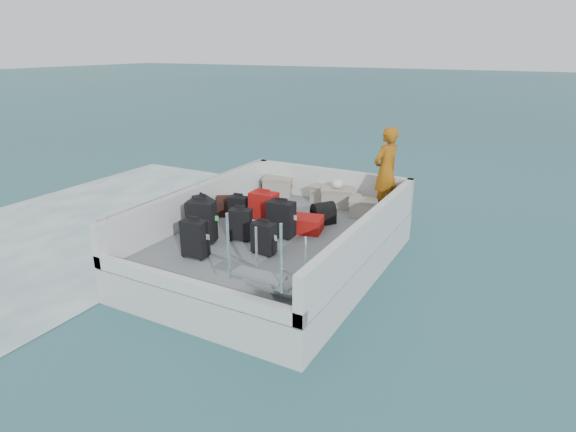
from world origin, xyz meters
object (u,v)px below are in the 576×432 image
suitcase_5 (264,210)px  crate_3 (363,208)px  suitcase_7 (281,220)px  suitcase_4 (241,225)px  suitcase_8 (302,224)px  suitcase_2 (239,210)px  crate_2 (337,198)px  suitcase_6 (264,239)px  suitcase_1 (204,214)px  crate_1 (325,195)px  crate_0 (278,187)px  suitcase_0 (202,222)px  suitcase_3 (195,239)px  passenger (386,171)px

suitcase_5 → crate_3: size_ratio=1.31×
suitcase_7 → suitcase_5: bearing=152.6°
suitcase_4 → suitcase_5: 0.70m
suitcase_5 → suitcase_8: suitcase_5 is taller
suitcase_2 → suitcase_5: (0.57, -0.01, 0.08)m
suitcase_4 → suitcase_7: size_ratio=0.86×
suitcase_5 → crate_2: size_ratio=1.11×
suitcase_4 → suitcase_6: bearing=-42.3°
suitcase_1 → crate_1: bearing=92.9°
crate_0 → crate_3: size_ratio=1.18×
suitcase_0 → suitcase_4: 0.67m
crate_0 → suitcase_0: bearing=-85.6°
suitcase_1 → suitcase_7: 1.45m
suitcase_2 → suitcase_4: bearing=-63.2°
suitcase_5 → suitcase_7: size_ratio=1.05×
suitcase_2 → suitcase_3: size_ratio=0.84×
suitcase_4 → suitcase_2: bearing=109.5°
suitcase_2 → crate_3: 2.48m
suitcase_7 → crate_1: bearing=91.3°
suitcase_1 → suitcase_7: size_ratio=0.99×
suitcase_0 → crate_2: bearing=50.4°
suitcase_5 → crate_2: 1.96m
suitcase_8 → crate_3: crate_3 is taller
suitcase_7 → crate_0: bearing=118.7°
suitcase_7 → passenger: passenger is taller
suitcase_2 → suitcase_6: size_ratio=0.98×
crate_0 → suitcase_2: bearing=-82.7°
suitcase_6 → crate_0: size_ratio=0.85×
suitcase_7 → crate_2: bearing=82.2°
suitcase_4 → passenger: 3.19m
suitcase_3 → passenger: (1.98, 3.56, 0.56)m
suitcase_8 → crate_0: (-1.53, 1.77, 0.05)m
crate_0 → crate_3: (2.22, -0.45, -0.03)m
suitcase_1 → crate_3: size_ratio=1.22×
suitcase_0 → crate_1: (0.95, 3.07, -0.20)m
suitcase_0 → suitcase_2: (0.02, 1.11, -0.11)m
suitcase_7 → passenger: (1.19, 2.13, 0.55)m
suitcase_4 → suitcase_8: bearing=33.4°
suitcase_1 → suitcase_2: 0.74m
suitcase_0 → crate_0: bearing=78.6°
crate_3 → suitcase_5: bearing=-132.3°
suitcase_7 → crate_1: size_ratio=1.18×
suitcase_3 → crate_2: suitcase_3 is taller
suitcase_2 → suitcase_4: suitcase_4 is taller
suitcase_3 → passenger: 4.11m
suitcase_0 → passenger: passenger is taller
crate_3 → crate_0: bearing=168.6°
suitcase_6 → crate_2: 2.84m
suitcase_3 → suitcase_5: (0.29, 1.65, 0.03)m
suitcase_3 → suitcase_7: suitcase_7 is taller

